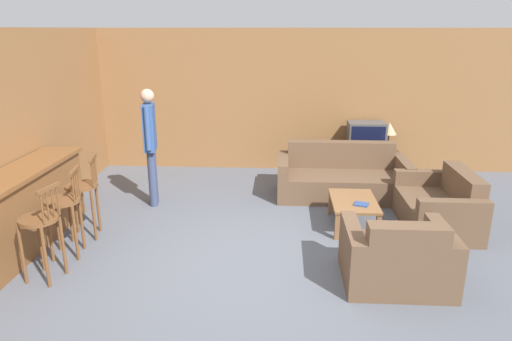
{
  "coord_description": "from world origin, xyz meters",
  "views": [
    {
      "loc": [
        0.23,
        -4.74,
        2.58
      ],
      "look_at": [
        -0.1,
        0.82,
        0.85
      ],
      "focal_mm": 32.0,
      "sensor_mm": 36.0,
      "label": 1
    }
  ],
  "objects_px": {
    "bar_chair_mid": "(65,208)",
    "tv_unit": "(364,161)",
    "bar_chair_near": "(41,227)",
    "coffee_table": "(354,204)",
    "loveseat_right": "(439,207)",
    "bar_chair_far": "(83,193)",
    "armchair_near": "(397,259)",
    "person_by_window": "(150,140)",
    "table_lamp": "(389,129)",
    "book_on_table": "(361,204)",
    "tv": "(366,135)",
    "couch_far": "(342,178)"
  },
  "relations": [
    {
      "from": "loveseat_right",
      "to": "person_by_window",
      "type": "bearing_deg",
      "value": 171.93
    },
    {
      "from": "loveseat_right",
      "to": "bar_chair_far",
      "type": "bearing_deg",
      "value": -172.79
    },
    {
      "from": "bar_chair_far",
      "to": "loveseat_right",
      "type": "relative_size",
      "value": 0.78
    },
    {
      "from": "armchair_near",
      "to": "book_on_table",
      "type": "height_order",
      "value": "armchair_near"
    },
    {
      "from": "bar_chair_near",
      "to": "tv",
      "type": "relative_size",
      "value": 1.62
    },
    {
      "from": "bar_chair_mid",
      "to": "coffee_table",
      "type": "xyz_separation_m",
      "value": [
        3.48,
        1.02,
        -0.27
      ]
    },
    {
      "from": "bar_chair_far",
      "to": "table_lamp",
      "type": "height_order",
      "value": "bar_chair_far"
    },
    {
      "from": "bar_chair_near",
      "to": "coffee_table",
      "type": "bearing_deg",
      "value": 24.26
    },
    {
      "from": "bar_chair_far",
      "to": "book_on_table",
      "type": "xyz_separation_m",
      "value": [
        3.55,
        0.33,
        -0.21
      ]
    },
    {
      "from": "person_by_window",
      "to": "bar_chair_near",
      "type": "bearing_deg",
      "value": -104.03
    },
    {
      "from": "bar_chair_near",
      "to": "tv_unit",
      "type": "distance_m",
      "value": 5.61
    },
    {
      "from": "couch_far",
      "to": "armchair_near",
      "type": "distance_m",
      "value": 2.68
    },
    {
      "from": "bar_chair_far",
      "to": "tv_unit",
      "type": "xyz_separation_m",
      "value": [
        4.01,
        2.85,
        -0.34
      ]
    },
    {
      "from": "bar_chair_mid",
      "to": "armchair_near",
      "type": "bearing_deg",
      "value": -6.42
    },
    {
      "from": "bar_chair_near",
      "to": "bar_chair_far",
      "type": "relative_size",
      "value": 1.0
    },
    {
      "from": "couch_far",
      "to": "bar_chair_mid",
      "type": "bearing_deg",
      "value": -146.98
    },
    {
      "from": "bar_chair_mid",
      "to": "tv_unit",
      "type": "bearing_deg",
      "value": 39.97
    },
    {
      "from": "armchair_near",
      "to": "bar_chair_mid",
      "type": "bearing_deg",
      "value": 173.58
    },
    {
      "from": "couch_far",
      "to": "tv_unit",
      "type": "distance_m",
      "value": 1.24
    },
    {
      "from": "person_by_window",
      "to": "bar_chair_far",
      "type": "bearing_deg",
      "value": -115.5
    },
    {
      "from": "person_by_window",
      "to": "book_on_table",
      "type": "bearing_deg",
      "value": -15.61
    },
    {
      "from": "tv_unit",
      "to": "book_on_table",
      "type": "distance_m",
      "value": 2.56
    },
    {
      "from": "table_lamp",
      "to": "tv_unit",
      "type": "bearing_deg",
      "value": 180.0
    },
    {
      "from": "bar_chair_near",
      "to": "table_lamp",
      "type": "xyz_separation_m",
      "value": [
        4.41,
        3.91,
        0.26
      ]
    },
    {
      "from": "armchair_near",
      "to": "tv_unit",
      "type": "distance_m",
      "value": 3.79
    },
    {
      "from": "couch_far",
      "to": "loveseat_right",
      "type": "distance_m",
      "value": 1.64
    },
    {
      "from": "bar_chair_near",
      "to": "person_by_window",
      "type": "relative_size",
      "value": 0.6
    },
    {
      "from": "armchair_near",
      "to": "book_on_table",
      "type": "bearing_deg",
      "value": 97.91
    },
    {
      "from": "armchair_near",
      "to": "table_lamp",
      "type": "bearing_deg",
      "value": 79.63
    },
    {
      "from": "loveseat_right",
      "to": "person_by_window",
      "type": "xyz_separation_m",
      "value": [
        -4.08,
        0.58,
        0.73
      ]
    },
    {
      "from": "bar_chair_far",
      "to": "coffee_table",
      "type": "relative_size",
      "value": 1.17
    },
    {
      "from": "bar_chair_near",
      "to": "couch_far",
      "type": "xyz_separation_m",
      "value": [
        3.47,
        2.8,
        -0.32
      ]
    },
    {
      "from": "armchair_near",
      "to": "person_by_window",
      "type": "distance_m",
      "value": 3.87
    },
    {
      "from": "armchair_near",
      "to": "person_by_window",
      "type": "relative_size",
      "value": 0.62
    },
    {
      "from": "tv",
      "to": "bar_chair_near",
      "type": "bearing_deg",
      "value": -135.78
    },
    {
      "from": "tv_unit",
      "to": "book_on_table",
      "type": "relative_size",
      "value": 5.14
    },
    {
      "from": "loveseat_right",
      "to": "tv",
      "type": "bearing_deg",
      "value": 105.59
    },
    {
      "from": "bar_chair_mid",
      "to": "tv_unit",
      "type": "distance_m",
      "value": 5.25
    },
    {
      "from": "bar_chair_far",
      "to": "book_on_table",
      "type": "relative_size",
      "value": 4.94
    },
    {
      "from": "tv",
      "to": "table_lamp",
      "type": "distance_m",
      "value": 0.42
    },
    {
      "from": "table_lamp",
      "to": "person_by_window",
      "type": "height_order",
      "value": "person_by_window"
    },
    {
      "from": "bar_chair_mid",
      "to": "loveseat_right",
      "type": "distance_m",
      "value": 4.78
    },
    {
      "from": "armchair_near",
      "to": "tv",
      "type": "distance_m",
      "value": 3.82
    },
    {
      "from": "loveseat_right",
      "to": "person_by_window",
      "type": "height_order",
      "value": "person_by_window"
    },
    {
      "from": "bar_chair_far",
      "to": "bar_chair_mid",
      "type": "bearing_deg",
      "value": -89.99
    },
    {
      "from": "table_lamp",
      "to": "book_on_table",
      "type": "bearing_deg",
      "value": -109.02
    },
    {
      "from": "tv",
      "to": "coffee_table",
      "type": "bearing_deg",
      "value": -102.87
    },
    {
      "from": "bar_chair_near",
      "to": "coffee_table",
      "type": "xyz_separation_m",
      "value": [
        3.48,
        1.57,
        -0.27
      ]
    },
    {
      "from": "coffee_table",
      "to": "tv_unit",
      "type": "distance_m",
      "value": 2.4
    },
    {
      "from": "armchair_near",
      "to": "person_by_window",
      "type": "xyz_separation_m",
      "value": [
        -3.17,
        2.1,
        0.73
      ]
    }
  ]
}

